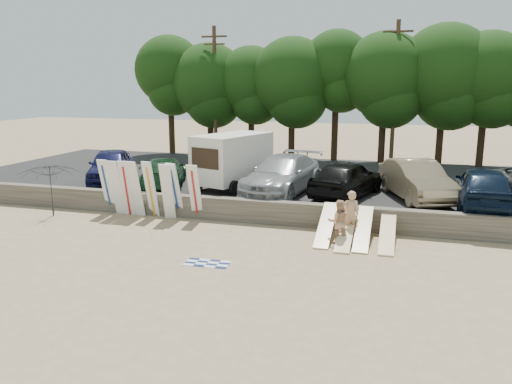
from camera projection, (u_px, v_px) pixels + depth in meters
ground at (321, 251)px, 17.85m from camera, size 120.00×120.00×0.00m
seawall at (332, 217)px, 20.56m from camera, size 44.00×0.50×1.00m
parking_lot at (350, 186)px, 27.63m from camera, size 44.00×14.50×0.70m
treeline at (373, 77)px, 32.76m from camera, size 33.10×6.41×8.95m
utility_poles at (395, 91)px, 31.17m from camera, size 25.80×0.26×9.00m
box_trailer at (233, 158)px, 25.04m from camera, size 3.42×4.71×2.71m
car_0 at (111, 165)px, 26.79m from camera, size 3.98×5.52×1.75m
car_1 at (164, 172)px, 25.67m from camera, size 3.66×5.43×1.46m
car_2 at (282, 174)px, 24.03m from camera, size 3.40×6.44×1.78m
car_3 at (347, 178)px, 23.18m from camera, size 3.40×5.44×1.73m
car_4 at (416, 180)px, 22.69m from camera, size 3.64×5.68×1.77m
car_5 at (483, 187)px, 21.10m from camera, size 2.30×5.32×1.79m
surfboard_upright_0 at (107, 186)px, 22.82m from camera, size 0.54×0.67×2.55m
surfboard_upright_1 at (117, 188)px, 22.49m from camera, size 0.52×0.67×2.54m
surfboard_upright_2 at (127, 188)px, 22.36m from camera, size 0.55×0.63×2.56m
surfboard_upright_3 at (136, 189)px, 22.23m from camera, size 0.58×0.68×2.55m
surfboard_upright_4 at (151, 189)px, 22.16m from camera, size 0.58×0.64×2.56m
surfboard_upright_5 at (167, 192)px, 21.72m from camera, size 0.59×0.78×2.53m
surfboard_upright_6 at (175, 191)px, 21.90m from camera, size 0.60×0.78×2.53m
surfboard_upright_7 at (195, 193)px, 21.58m from camera, size 0.53×0.78×2.52m
surfboard_low_0 at (326, 225)px, 19.21m from camera, size 0.56×2.84×1.11m
surfboard_low_1 at (346, 231)px, 18.80m from camera, size 0.56×2.91×0.86m
surfboard_low_2 at (363, 228)px, 18.75m from camera, size 0.56×2.85×1.07m
surfboard_low_3 at (387, 233)px, 18.53m from camera, size 0.56×2.90×0.90m
beachgoer_a at (350, 215)px, 19.19m from camera, size 0.79×0.64×1.88m
beachgoer_b at (339, 222)px, 18.55m from camera, size 0.94×0.81×1.68m
cooler at (341, 229)px, 19.95m from camera, size 0.46×0.41×0.32m
gear_bag at (390, 235)px, 19.41m from camera, size 0.31×0.26×0.22m
beach_towel at (207, 263)px, 16.63m from camera, size 1.56×1.56×0.00m
beach_umbrella at (51, 190)px, 22.32m from camera, size 3.39×3.42×2.41m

